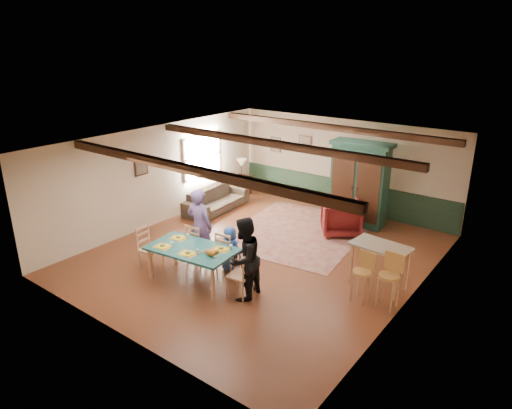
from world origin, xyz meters
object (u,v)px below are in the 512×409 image
Objects in this scene: armchair at (341,217)px; counter_table at (379,266)px; dining_chair_far_left at (198,243)px; person_woman at (244,259)px; cat at (211,252)px; bar_stool_left at (362,278)px; dining_table at (193,265)px; bar_stool_right at (389,282)px; dining_chair_far_right at (228,251)px; dining_chair_end_left at (150,248)px; person_man at (200,226)px; person_child at (230,249)px; armoire at (359,184)px; end_table at (242,186)px; table_lamp at (241,168)px; dining_chair_end_right at (240,274)px; sofa at (216,199)px.

counter_table is at bearing 98.33° from armchair.
person_woman reaches higher than dining_chair_far_left.
dining_chair_far_left reaches higher than cat.
counter_table is 0.71m from bar_stool_left.
bar_stool_right reaches higher than dining_table.
dining_chair_far_right and dining_chair_end_left have the same top height.
armchair is at bearing -124.71° from person_man.
person_man reaches higher than dining_chair_far_left.
bar_stool_left is at bearing 24.21° from dining_table.
dining_chair_far_right is 1.00× the size of dining_chair_end_left.
person_woman is at bearing -90.00° from dining_chair_end_left.
dining_chair_end_left is 0.95× the size of person_child.
dining_chair_end_left is at bearing 27.30° from person_child.
bar_stool_left is at bearing -93.45° from counter_table.
armoire is 4.21m from end_table.
dining_table is 1.89× the size of dining_chair_end_left.
person_woman reaches higher than dining_chair_far_right.
person_child is at bearing -167.97° from bar_stool_right.
table_lamp reaches higher than counter_table.
end_table is at bearing -147.43° from person_woman.
person_man is at bearing 0.00° from person_child.
end_table is (-4.09, 0.93, -0.14)m from armchair.
dining_chair_end_right is 0.42× the size of armoire.
armchair is (0.99, 3.38, -0.03)m from dining_chair_far_right.
dining_chair_end_left reaches higher than end_table.
person_woman is 0.72m from cat.
person_woman is (1.26, 0.15, 0.46)m from dining_table.
counter_table is (5.98, -2.96, 0.16)m from end_table.
bar_stool_left is (1.89, 1.27, -0.34)m from person_woman.
person_man is at bearing -149.32° from sofa.
armoire reaches higher than cat.
bar_stool_right is at bearing 22.16° from dining_table.
bar_stool_left is (3.15, 1.42, 0.12)m from dining_table.
counter_table reaches higher than end_table.
armoire reaches higher than bar_stool_right.
sofa is at bearing 13.33° from dining_chair_end_left.
dining_chair_end_left is at bearing -90.00° from dining_chair_end_right.
bar_stool_left is at bearing 116.00° from dining_chair_end_right.
armoire is at bearing -0.33° from end_table.
bar_stool_left is (2.59, 1.45, -0.35)m from cat.
armchair is (1.80, 3.48, -0.03)m from dining_chair_far_left.
bar_stool_right reaches higher than person_child.
table_lamp reaches higher than bar_stool_left.
bar_stool_left reaches higher than dining_chair_far_right.
dining_chair_end_right is 0.72m from cat.
dining_chair_far_left is at bearing 125.79° from dining_table.
person_woman is at bearing -134.32° from counter_table.
dining_chair_far_left is at bearing -149.97° from sofa.
cat is (1.73, 0.10, 0.37)m from dining_chair_end_left.
bar_stool_right is at bearing -174.66° from dining_chair_far_right.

